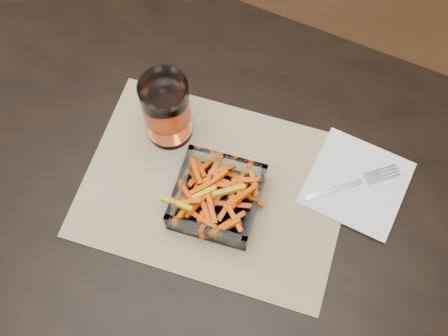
{
  "coord_description": "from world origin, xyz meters",
  "views": [
    {
      "loc": [
        0.27,
        -0.28,
        1.66
      ],
      "look_at": [
        0.11,
        0.08,
        0.78
      ],
      "focal_mm": 45.0,
      "sensor_mm": 36.0,
      "label": 1
    }
  ],
  "objects_px": {
    "tumbler": "(167,111)",
    "dining_table": "(154,207)",
    "glass_bowl": "(217,198)",
    "fork": "(356,182)"
  },
  "relations": [
    {
      "from": "tumbler",
      "to": "fork",
      "type": "height_order",
      "value": "tumbler"
    },
    {
      "from": "fork",
      "to": "tumbler",
      "type": "bearing_deg",
      "value": -126.25
    },
    {
      "from": "tumbler",
      "to": "dining_table",
      "type": "bearing_deg",
      "value": -81.16
    },
    {
      "from": "dining_table",
      "to": "glass_bowl",
      "type": "distance_m",
      "value": 0.17
    },
    {
      "from": "glass_bowl",
      "to": "fork",
      "type": "height_order",
      "value": "glass_bowl"
    },
    {
      "from": "dining_table",
      "to": "fork",
      "type": "distance_m",
      "value": 0.37
    },
    {
      "from": "tumbler",
      "to": "fork",
      "type": "relative_size",
      "value": 1.06
    },
    {
      "from": "glass_bowl",
      "to": "tumbler",
      "type": "relative_size",
      "value": 1.09
    },
    {
      "from": "tumbler",
      "to": "fork",
      "type": "bearing_deg",
      "value": 6.75
    },
    {
      "from": "dining_table",
      "to": "tumbler",
      "type": "height_order",
      "value": "tumbler"
    }
  ]
}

